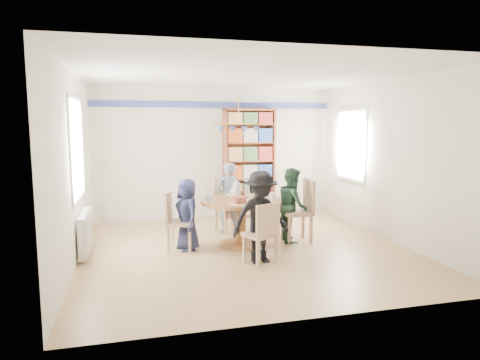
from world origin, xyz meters
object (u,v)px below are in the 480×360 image
object	(u,v)px
radiator	(85,232)
chair_right	(302,208)
chair_left	(176,218)
person_left	(187,214)
chair_near	(263,231)
bookshelf	(249,164)
person_far	(228,197)
person_near	(261,217)
dining_table	(241,212)
person_right	(292,205)
chair_far	(226,202)

from	to	relation	value
radiator	chair_right	bearing A→B (deg)	-1.24
chair_left	person_left	distance (m)	0.19
chair_near	bookshelf	bearing A→B (deg)	78.22
bookshelf	chair_right	bearing A→B (deg)	-81.04
person_left	person_far	bearing A→B (deg)	121.74
person_near	radiator	bearing A→B (deg)	150.17
chair_near	bookshelf	world-z (taller)	bookshelf
chair_right	person_left	xyz separation A→B (m)	(-1.91, -0.01, -0.01)
chair_near	person_left	xyz separation A→B (m)	(-0.93, 1.00, 0.07)
chair_right	bookshelf	bearing A→B (deg)	98.96
dining_table	person_far	distance (m)	0.90
chair_left	person_left	size ratio (longest dim) A/B	0.82
person_near	chair_near	bearing A→B (deg)	-96.68
dining_table	chair_right	size ratio (longest dim) A/B	1.24
radiator	chair_right	size ratio (longest dim) A/B	0.96
radiator	person_left	distance (m)	1.54
person_near	chair_right	bearing A→B (deg)	33.73
chair_left	bookshelf	size ratio (longest dim) A/B	0.40
person_right	dining_table	bearing A→B (deg)	103.51
person_right	person_near	bearing A→B (deg)	149.72
radiator	person_far	bearing A→B (deg)	19.29
radiator	person_far	size ratio (longest dim) A/B	0.78
person_far	person_near	size ratio (longest dim) A/B	0.97
radiator	person_right	world-z (taller)	person_right
bookshelf	person_left	bearing A→B (deg)	-126.58
chair_right	person_far	xyz separation A→B (m)	(-1.05, 0.91, 0.06)
chair_right	person_far	distance (m)	1.39
person_near	person_far	bearing A→B (deg)	83.72
chair_far	person_far	size ratio (longest dim) A/B	0.76
chair_right	chair_near	xyz separation A→B (m)	(-0.99, -1.02, -0.09)
person_left	chair_near	bearing A→B (deg)	27.50
radiator	chair_right	world-z (taller)	chair_right
bookshelf	person_far	bearing A→B (deg)	-120.78
bookshelf	chair_left	bearing A→B (deg)	-130.05
chair_right	chair_far	distance (m)	1.47
chair_left	bookshelf	world-z (taller)	bookshelf
person_far	bookshelf	bearing A→B (deg)	-133.95
person_right	bookshelf	distance (m)	2.14
person_near	bookshelf	size ratio (longest dim) A/B	0.58
dining_table	person_right	size ratio (longest dim) A/B	1.05
person_left	person_right	distance (m)	1.76
chair_far	person_left	world-z (taller)	person_left
chair_right	bookshelf	size ratio (longest dim) A/B	0.46
person_right	chair_near	bearing A→B (deg)	153.38
chair_left	chair_far	bearing A→B (deg)	43.91
radiator	bookshelf	xyz separation A→B (m)	(3.10, 2.04, 0.77)
person_left	bookshelf	xyz separation A→B (m)	(1.58, 2.13, 0.56)
chair_right	chair_far	world-z (taller)	chair_right
chair_near	bookshelf	distance (m)	3.26
person_far	chair_near	bearing A→B (deg)	78.80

